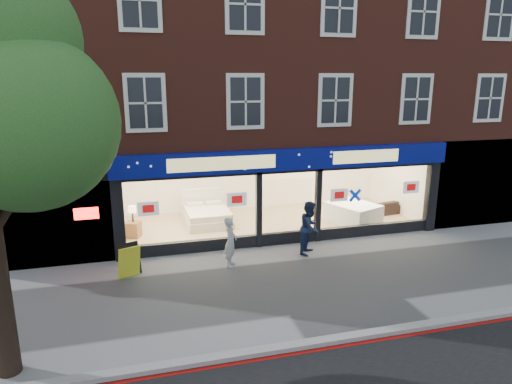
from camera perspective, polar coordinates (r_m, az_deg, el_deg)
name	(u,v)px	position (r m, az deg, el deg)	size (l,w,h in m)	color
ground	(324,280)	(13.16, 8.46, -10.87)	(120.00, 120.00, 0.00)	gray
kerb_line	(381,340)	(10.74, 15.34, -17.40)	(60.00, 0.10, 0.01)	#8C0A07
kerb_stone	(376,333)	(10.85, 14.81, -16.65)	(60.00, 0.25, 0.12)	gray
showroom_floor	(270,223)	(17.73, 1.72, -3.84)	(11.00, 4.50, 0.10)	tan
building	(258,47)	(18.51, 0.25, 17.71)	(19.00, 8.26, 10.30)	maroon
display_bed	(207,215)	(17.49, -6.14, -2.88)	(1.72, 2.08, 1.16)	silver
bedside_table	(134,229)	(16.51, -15.05, -4.53)	(0.45, 0.45, 0.55)	brown
mattress_stack	(353,213)	(17.98, 12.04, -2.54)	(2.01, 2.21, 0.71)	white
sofa	(379,208)	(19.25, 15.16, -1.89)	(1.83, 0.72, 0.54)	black
a_board	(129,261)	(13.54, -15.56, -8.27)	(0.63, 0.41, 0.97)	yellow
pedestrian_grey	(231,242)	(13.70, -3.20, -6.27)	(0.55, 0.36, 1.51)	#A9ABB1
pedestrian_blue	(310,228)	(14.71, 6.76, -4.43)	(0.84, 0.65, 1.73)	#172241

